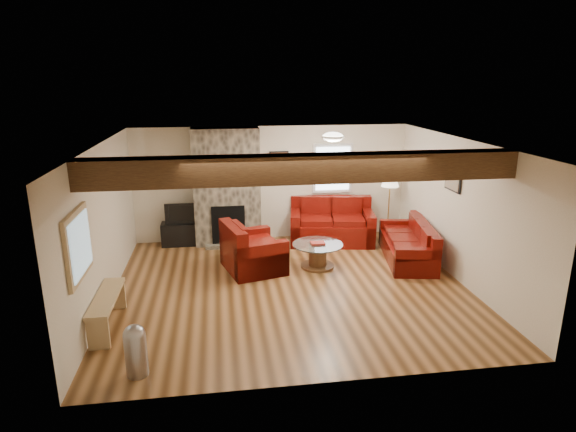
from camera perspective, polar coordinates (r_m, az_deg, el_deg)
The scene contains 18 objects.
room at distance 7.99m, azimuth 0.36°, elevation -0.22°, with size 8.00×8.00×8.00m.
oak_beam at distance 6.55m, azimuth 2.04°, elevation 5.65°, with size 6.00×0.36×0.38m, color black.
chimney_breast at distance 10.33m, azimuth -7.25°, elevation 3.24°, with size 1.40×0.67×2.50m.
back_window at distance 10.77m, azimuth 5.30°, elevation 5.63°, with size 0.90×0.08×1.10m, color silver, non-canonical shape.
hatch_window at distance 6.66m, azimuth -23.57°, elevation -3.18°, with size 0.08×1.00×0.90m, color tan, non-canonical shape.
ceiling_dome at distance 8.79m, azimuth 5.35°, elevation 9.14°, with size 0.40×0.40×0.18m, color white, non-canonical shape.
artwork_back at distance 10.53m, azimuth -1.07°, elevation 6.28°, with size 0.42×0.06×0.52m, color black, non-canonical shape.
artwork_right at distance 9.07m, azimuth 18.94°, elevation 4.12°, with size 0.06×0.55×0.42m, color black, non-canonical shape.
sofa_three at distance 9.80m, azimuth 13.97°, elevation -2.93°, with size 1.96×0.82×0.76m, color #490705, non-canonical shape.
loveseat at distance 10.55m, azimuth 5.21°, elevation -0.61°, with size 1.79×1.03×0.95m, color #490705, non-canonical shape.
armchair_red at distance 9.03m, azimuth -4.14°, elevation -3.62°, with size 1.13×0.99×0.91m, color #490705, non-canonical shape.
coffee_table at distance 9.21m, azimuth 3.53°, elevation -4.68°, with size 0.96×0.96×0.50m.
tv_cabinet at distance 10.65m, azimuth -12.10°, elevation -2.04°, with size 0.98×0.39×0.49m, color black.
television at distance 10.51m, azimuth -12.25°, elevation 0.40°, with size 0.78×0.10×0.45m, color black.
floor_lamp at distance 10.65m, azimuth 12.00°, elevation 3.73°, with size 0.38×0.38×1.50m.
pine_bench at distance 7.53m, azimuth -20.59°, elevation -10.57°, with size 0.31×1.31×0.49m, color tan, non-canonical shape.
pedal_bin at distance 6.29m, azimuth -17.61°, elevation -14.91°, with size 0.27×0.27×0.67m, color #98989C, non-canonical shape.
coal_bucket at distance 10.05m, azimuth -5.61°, elevation -3.34°, with size 0.35×0.35×0.32m, color slate, non-canonical shape.
Camera 1 is at (-1.17, -7.58, 3.50)m, focal length 30.00 mm.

